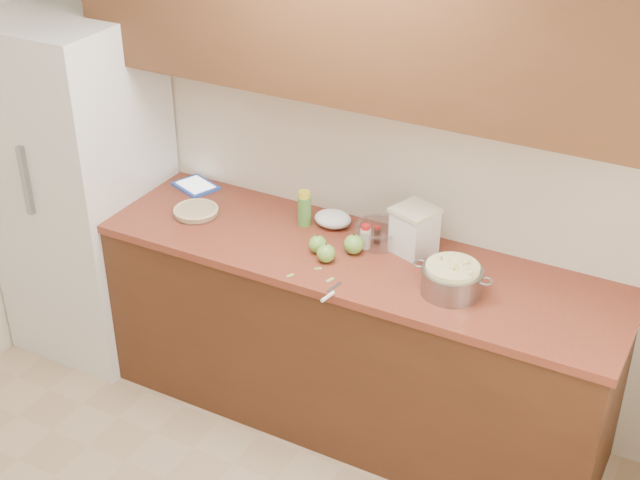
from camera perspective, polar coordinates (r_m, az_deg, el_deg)
The scene contains 20 objects.
room_shell at distance 2.78m, azimuth -13.18°, elevation -7.54°, with size 3.60×3.60×3.60m.
counter_run at distance 4.26m, azimuth 0.93°, elevation -5.92°, with size 2.64×0.68×0.92m.
upper_cabinets at distance 3.72m, azimuth 2.26°, elevation 14.28°, with size 2.60×0.34×0.70m, color #512C18.
fridge at distance 4.74m, azimuth -14.89°, elevation 3.23°, with size 0.70×0.70×1.80m, color silver.
pie at distance 4.32m, azimuth -7.94°, elevation 1.84°, with size 0.23×0.23×0.04m.
colander at distance 3.71m, azimuth 8.43°, elevation -2.50°, with size 0.35×0.26×0.13m.
flour_canister at distance 3.95m, azimuth 6.06°, elevation 0.65°, with size 0.22×0.22×0.22m.
tablet at distance 4.59m, azimuth -7.96°, elevation 3.45°, with size 0.26×0.23×0.02m.
paring_knife at distance 3.67m, azimuth 0.56°, elevation -3.55°, with size 0.04×0.17×0.02m.
lemon_bottle at distance 4.16m, azimuth -1.00°, elevation 2.02°, with size 0.06×0.06×0.17m.
cinnamon_shaker at distance 3.99m, azimuth 2.93°, elevation 0.21°, with size 0.05×0.05×0.11m.
vanilla_bottle at distance 4.04m, azimuth 3.67°, elevation 0.34°, with size 0.03×0.03×0.09m.
mixing_bowl at distance 4.04m, azimuth 3.86°, elevation 0.44°, with size 0.23×0.23×0.09m.
paper_towel at distance 4.17m, azimuth 0.83°, elevation 1.36°, with size 0.18×0.15×0.07m, color white.
apple_left at distance 3.96m, azimuth -0.15°, elevation -0.27°, with size 0.08×0.08×0.09m.
apple_center at distance 3.95m, azimuth 2.17°, elevation -0.28°, with size 0.09×0.09×0.10m.
apple_front at distance 3.89m, azimuth 0.39°, elevation -0.86°, with size 0.08×0.08×0.09m.
peel_a at distance 3.78m, azimuth 0.64°, elevation -2.57°, with size 0.04×0.02×0.00m, color #91B859.
peel_b at distance 3.81m, azimuth -1.92°, elevation -2.28°, with size 0.03×0.01×0.00m, color #91B859.
peel_c at distance 3.86m, azimuth -0.13°, elevation -1.84°, with size 0.03×0.01×0.00m, color #91B859.
Camera 1 is at (1.57, -1.59, 2.96)m, focal length 50.00 mm.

